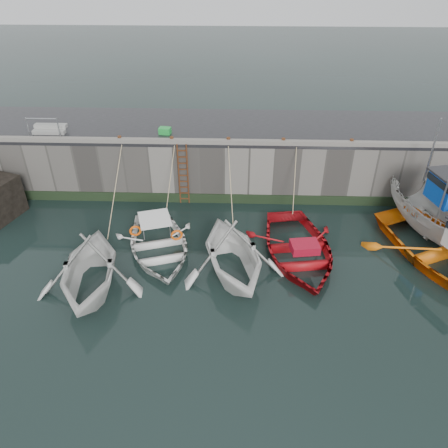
{
  "coord_description": "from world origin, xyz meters",
  "views": [
    {
      "loc": [
        0.65,
        -9.12,
        11.55
      ],
      "look_at": [
        0.13,
        6.24,
        1.2
      ],
      "focal_mm": 35.0,
      "sensor_mm": 36.0,
      "label": 1
    }
  ],
  "objects_px": {
    "boat_near_navy": "(297,256)",
    "bollard_c": "(228,140)",
    "boat_near_blacktrim": "(232,273)",
    "bollard_e": "(351,142)",
    "boat_near_blue": "(159,251)",
    "bollard_a": "(120,139)",
    "bollard_b": "(172,139)",
    "ladder": "(183,175)",
    "fish_crate": "(165,131)",
    "bollard_d": "(283,141)",
    "boat_far_white": "(434,214)",
    "boat_near_white": "(93,288)"
  },
  "relations": [
    {
      "from": "boat_near_navy",
      "to": "bollard_c",
      "type": "relative_size",
      "value": 20.45
    },
    {
      "from": "boat_near_blacktrim",
      "to": "bollard_e",
      "type": "bearing_deg",
      "value": 30.02
    },
    {
      "from": "boat_near_blue",
      "to": "bollard_a",
      "type": "xyz_separation_m",
      "value": [
        -2.31,
        4.43,
        3.3
      ]
    },
    {
      "from": "bollard_b",
      "to": "ladder",
      "type": "bearing_deg",
      "value": -33.86
    },
    {
      "from": "fish_crate",
      "to": "bollard_d",
      "type": "bearing_deg",
      "value": -1.61
    },
    {
      "from": "bollard_e",
      "to": "boat_near_navy",
      "type": "bearing_deg",
      "value": -120.83
    },
    {
      "from": "boat_near_blue",
      "to": "boat_near_navy",
      "type": "relative_size",
      "value": 0.9
    },
    {
      "from": "ladder",
      "to": "bollard_d",
      "type": "height_order",
      "value": "bollard_d"
    },
    {
      "from": "ladder",
      "to": "bollard_d",
      "type": "bearing_deg",
      "value": 4.0
    },
    {
      "from": "boat_near_navy",
      "to": "bollard_c",
      "type": "xyz_separation_m",
      "value": [
        -3.09,
        4.54,
        3.3
      ]
    },
    {
      "from": "bollard_b",
      "to": "bollard_a",
      "type": "bearing_deg",
      "value": 180.0
    },
    {
      "from": "boat_near_blue",
      "to": "bollard_c",
      "type": "distance_m",
      "value": 6.23
    },
    {
      "from": "boat_near_blue",
      "to": "ladder",
      "type": "bearing_deg",
      "value": 63.28
    },
    {
      "from": "boat_near_blacktrim",
      "to": "bollard_d",
      "type": "xyz_separation_m",
      "value": [
        2.28,
        5.77,
        3.3
      ]
    },
    {
      "from": "boat_near_blue",
      "to": "bollard_e",
      "type": "bearing_deg",
      "value": 9.84
    },
    {
      "from": "boat_near_navy",
      "to": "boat_far_white",
      "type": "xyz_separation_m",
      "value": [
        6.22,
        1.99,
        0.99
      ]
    },
    {
      "from": "ladder",
      "to": "boat_far_white",
      "type": "bearing_deg",
      "value": -10.9
    },
    {
      "from": "boat_near_navy",
      "to": "bollard_e",
      "type": "relative_size",
      "value": 20.45
    },
    {
      "from": "boat_near_navy",
      "to": "boat_near_white",
      "type": "bearing_deg",
      "value": -172.23
    },
    {
      "from": "boat_far_white",
      "to": "ladder",
      "type": "bearing_deg",
      "value": 155.65
    },
    {
      "from": "boat_near_blue",
      "to": "bollard_d",
      "type": "relative_size",
      "value": 18.5
    },
    {
      "from": "boat_near_blue",
      "to": "bollard_b",
      "type": "bearing_deg",
      "value": 70.4
    },
    {
      "from": "boat_near_blue",
      "to": "boat_far_white",
      "type": "distance_m",
      "value": 12.39
    },
    {
      "from": "boat_near_white",
      "to": "fish_crate",
      "type": "bearing_deg",
      "value": 69.36
    },
    {
      "from": "boat_near_blacktrim",
      "to": "bollard_c",
      "type": "relative_size",
      "value": 17.91
    },
    {
      "from": "bollard_d",
      "to": "boat_near_navy",
      "type": "bearing_deg",
      "value": -83.84
    },
    {
      "from": "fish_crate",
      "to": "boat_near_blacktrim",
      "type": "bearing_deg",
      "value": -54.21
    },
    {
      "from": "bollard_d",
      "to": "bollard_e",
      "type": "bearing_deg",
      "value": 0.0
    },
    {
      "from": "ladder",
      "to": "boat_far_white",
      "type": "xyz_separation_m",
      "value": [
        11.51,
        -2.22,
        -0.6
      ]
    },
    {
      "from": "ladder",
      "to": "boat_near_white",
      "type": "bearing_deg",
      "value": -113.95
    },
    {
      "from": "boat_near_navy",
      "to": "ladder",
      "type": "bearing_deg",
      "value": 133.59
    },
    {
      "from": "ladder",
      "to": "boat_near_blue",
      "type": "bearing_deg",
      "value": -99.56
    },
    {
      "from": "bollard_c",
      "to": "bollard_d",
      "type": "relative_size",
      "value": 1.0
    },
    {
      "from": "bollard_a",
      "to": "boat_near_navy",
      "type": "bearing_deg",
      "value": -28.71
    },
    {
      "from": "bollard_c",
      "to": "boat_far_white",
      "type": "bearing_deg",
      "value": -15.33
    },
    {
      "from": "boat_near_blue",
      "to": "fish_crate",
      "type": "relative_size",
      "value": 9.11
    },
    {
      "from": "boat_near_blacktrim",
      "to": "boat_near_white",
      "type": "bearing_deg",
      "value": 174.8
    },
    {
      "from": "ladder",
      "to": "boat_far_white",
      "type": "distance_m",
      "value": 11.74
    },
    {
      "from": "bollard_d",
      "to": "bollard_c",
      "type": "bearing_deg",
      "value": 180.0
    },
    {
      "from": "boat_far_white",
      "to": "bollard_a",
      "type": "relative_size",
      "value": 22.82
    },
    {
      "from": "boat_near_white",
      "to": "boat_near_blue",
      "type": "xyz_separation_m",
      "value": [
        2.2,
        2.41,
        0.0
      ]
    },
    {
      "from": "bollard_c",
      "to": "fish_crate",
      "type": "bearing_deg",
      "value": 161.86
    },
    {
      "from": "bollard_b",
      "to": "bollard_d",
      "type": "relative_size",
      "value": 1.0
    },
    {
      "from": "boat_far_white",
      "to": "bollard_a",
      "type": "bearing_deg",
      "value": 156.58
    },
    {
      "from": "fish_crate",
      "to": "bollard_a",
      "type": "distance_m",
      "value": 2.27
    },
    {
      "from": "ladder",
      "to": "boat_near_blue",
      "type": "xyz_separation_m",
      "value": [
        -0.69,
        -4.09,
        -1.59
      ]
    },
    {
      "from": "boat_near_blacktrim",
      "to": "ladder",
      "type": "bearing_deg",
      "value": 98.45
    },
    {
      "from": "fish_crate",
      "to": "bollard_d",
      "type": "relative_size",
      "value": 2.03
    },
    {
      "from": "ladder",
      "to": "bollard_d",
      "type": "relative_size",
      "value": 11.43
    },
    {
      "from": "ladder",
      "to": "bollard_a",
      "type": "relative_size",
      "value": 11.43
    }
  ]
}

